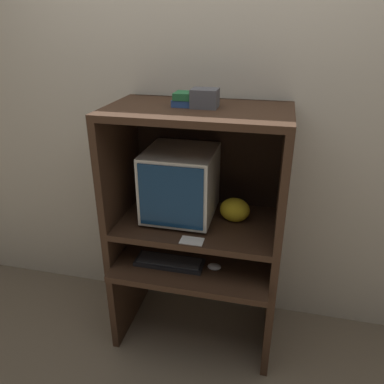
{
  "coord_description": "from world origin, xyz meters",
  "views": [
    {
      "loc": [
        0.4,
        -1.57,
        1.86
      ],
      "look_at": [
        -0.03,
        0.28,
        0.99
      ],
      "focal_mm": 35.0,
      "sensor_mm": 36.0,
      "label": 1
    }
  ],
  "objects_px": {
    "crt_monitor": "(180,183)",
    "mouse": "(214,267)",
    "snack_bag": "(235,210)",
    "storage_box": "(205,98)",
    "keyboard": "(169,262)",
    "book_stack": "(191,99)"
  },
  "relations": [
    {
      "from": "keyboard",
      "to": "storage_box",
      "type": "height_order",
      "value": "storage_box"
    },
    {
      "from": "mouse",
      "to": "book_stack",
      "type": "xyz_separation_m",
      "value": [
        -0.17,
        0.18,
        0.88
      ]
    },
    {
      "from": "storage_box",
      "to": "keyboard",
      "type": "bearing_deg",
      "value": -133.08
    },
    {
      "from": "keyboard",
      "to": "crt_monitor",
      "type": "bearing_deg",
      "value": 83.7
    },
    {
      "from": "crt_monitor",
      "to": "book_stack",
      "type": "xyz_separation_m",
      "value": [
        0.06,
        -0.0,
        0.47
      ]
    },
    {
      "from": "crt_monitor",
      "to": "storage_box",
      "type": "xyz_separation_m",
      "value": [
        0.14,
        -0.02,
        0.48
      ]
    },
    {
      "from": "mouse",
      "to": "book_stack",
      "type": "relative_size",
      "value": 0.41
    },
    {
      "from": "keyboard",
      "to": "book_stack",
      "type": "xyz_separation_m",
      "value": [
        0.08,
        0.19,
        0.88
      ]
    },
    {
      "from": "storage_box",
      "to": "crt_monitor",
      "type": "bearing_deg",
      "value": 172.18
    },
    {
      "from": "crt_monitor",
      "to": "keyboard",
      "type": "xyz_separation_m",
      "value": [
        -0.02,
        -0.19,
        -0.41
      ]
    },
    {
      "from": "crt_monitor",
      "to": "storage_box",
      "type": "height_order",
      "value": "storage_box"
    },
    {
      "from": "crt_monitor",
      "to": "book_stack",
      "type": "distance_m",
      "value": 0.48
    },
    {
      "from": "snack_bag",
      "to": "book_stack",
      "type": "distance_m",
      "value": 0.66
    },
    {
      "from": "book_stack",
      "to": "storage_box",
      "type": "xyz_separation_m",
      "value": [
        0.07,
        -0.02,
        0.01
      ]
    },
    {
      "from": "snack_bag",
      "to": "storage_box",
      "type": "bearing_deg",
      "value": -169.17
    },
    {
      "from": "book_stack",
      "to": "storage_box",
      "type": "bearing_deg",
      "value": -13.82
    },
    {
      "from": "keyboard",
      "to": "mouse",
      "type": "relative_size",
      "value": 5.2
    },
    {
      "from": "keyboard",
      "to": "mouse",
      "type": "xyz_separation_m",
      "value": [
        0.26,
        0.01,
        0.0
      ]
    },
    {
      "from": "book_stack",
      "to": "mouse",
      "type": "bearing_deg",
      "value": -45.98
    },
    {
      "from": "crt_monitor",
      "to": "storage_box",
      "type": "distance_m",
      "value": 0.5
    },
    {
      "from": "crt_monitor",
      "to": "mouse",
      "type": "relative_size",
      "value": 5.44
    },
    {
      "from": "crt_monitor",
      "to": "book_stack",
      "type": "bearing_deg",
      "value": -0.82
    }
  ]
}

